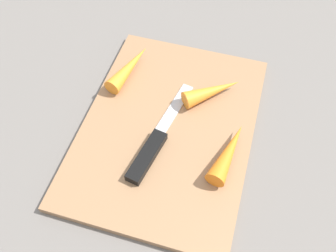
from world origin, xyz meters
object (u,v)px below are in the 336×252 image
Objects in this scene: carrot_medium at (229,152)px; cutting_board at (168,128)px; carrot_shortest at (213,91)px; knife at (151,150)px; carrot_longest at (129,67)px.

cutting_board is at bearing 85.05° from carrot_medium.
carrot_shortest is 0.95× the size of carrot_medium.
knife reaches higher than cutting_board.
knife is 0.11m from carrot_medium.
carrot_medium reaches higher than knife.
cutting_board is at bearing -164.37° from carrot_shortest.
knife is at bearing -156.20° from carrot_shortest.
carrot_medium is (-0.02, 0.11, 0.01)m from knife.
knife is (0.05, -0.01, 0.01)m from cutting_board.
carrot_longest is (-0.09, -0.09, 0.02)m from cutting_board.
carrot_medium is at bearing 73.86° from cutting_board.
cutting_board is 0.13m from carrot_longest.
carrot_longest reaches higher than cutting_board.
carrot_medium is (0.03, 0.10, 0.02)m from cutting_board.
carrot_medium is at bearing -107.96° from carrot_longest.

